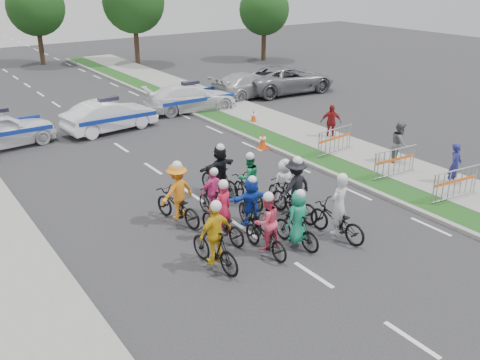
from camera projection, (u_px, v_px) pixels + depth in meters
ground at (313, 275)px, 13.28m from camera, size 90.00×90.00×0.00m
curb_right at (326, 171)px, 19.76m from camera, size 0.20×60.00×0.12m
grass_strip at (340, 167)px, 20.13m from camera, size 1.20×60.00×0.11m
sidewalk_right at (373, 158)px, 21.07m from camera, size 2.40×60.00×0.13m
rider_0 at (337, 217)px, 14.86m from camera, size 0.88×2.00×1.98m
rider_1 at (297, 224)px, 14.39m from camera, size 0.77×1.68×1.72m
rider_2 at (266, 231)px, 14.04m from camera, size 0.75×1.77×1.81m
rider_3 at (215, 242)px, 13.32m from camera, size 1.00×1.87×1.91m
rider_4 at (294, 194)px, 15.99m from camera, size 1.16×2.01×2.01m
rider_5 at (250, 206)px, 15.33m from camera, size 1.40×1.67×1.69m
rider_6 at (222, 220)px, 14.77m from camera, size 0.84×1.87×1.84m
rider_7 at (283, 189)px, 16.66m from camera, size 0.74×1.63×1.68m
rider_8 at (248, 185)px, 16.92m from camera, size 0.79×1.80×1.80m
rider_9 at (213, 199)px, 16.01m from camera, size 0.84×1.59×1.66m
rider_10 at (177, 199)px, 15.69m from camera, size 1.20×2.04×1.98m
rider_11 at (220, 174)px, 17.55m from camera, size 1.52×1.81×1.83m
police_car_0 at (0, 130)px, 22.18m from camera, size 4.62×2.29×1.51m
police_car_1 at (110, 116)px, 24.44m from camera, size 4.45×2.04×1.41m
police_car_2 at (191, 98)px, 27.77m from camera, size 5.10×2.75×1.40m
civilian_sedan at (248, 85)px, 30.70m from camera, size 5.02×2.56×1.40m
civilian_suv at (288, 79)px, 31.71m from camera, size 5.97×3.19×1.60m
spectator_0 at (455, 165)px, 18.32m from camera, size 0.62×0.46×1.54m
spectator_1 at (400, 143)px, 20.26m from camera, size 1.04×1.00×1.69m
spectator_2 at (331, 122)px, 23.22m from camera, size 0.97×0.83×1.56m
barrier_0 at (455, 186)px, 17.17m from camera, size 2.04×0.72×1.12m
barrier_1 at (395, 164)px, 19.05m from camera, size 2.03×0.64×1.12m
barrier_2 at (335, 142)px, 21.36m from camera, size 2.04×0.70×1.12m
cone_0 at (263, 141)px, 22.19m from camera, size 0.40×0.40×0.70m
cone_1 at (254, 117)px, 25.62m from camera, size 0.40×0.40×0.70m
tree_1 at (134, 2)px, 39.17m from camera, size 4.55×4.55×6.82m
tree_2 at (264, 10)px, 41.13m from camera, size 3.85×3.85×5.77m
tree_4 at (36, 7)px, 39.20m from camera, size 4.20×4.20×6.30m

